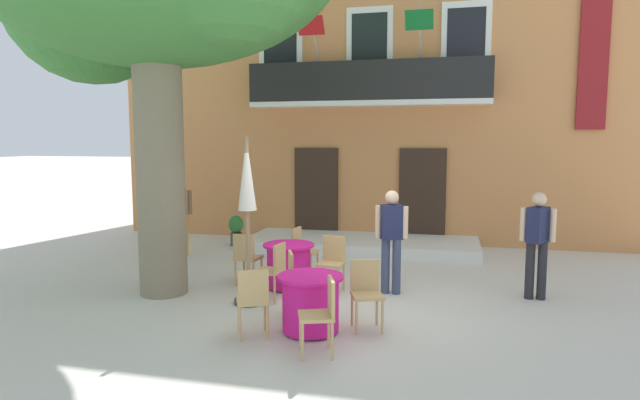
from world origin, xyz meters
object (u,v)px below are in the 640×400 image
cafe_table_middle (310,303)px  cafe_umbrella (247,196)px  cafe_table_near_tree (289,265)px  cafe_chair_near_tree_0 (274,268)px  pedestrian_by_tree (181,212)px  cafe_chair_near_tree_3 (246,255)px  cafe_chair_near_tree_2 (302,249)px  cafe_chair_middle_2 (253,298)px  cafe_chair_middle_3 (322,311)px  cafe_chair_middle_1 (298,278)px  ground_planter_left (236,229)px  cafe_chair_near_tree_1 (332,260)px  pedestrian_near_entrance (391,236)px  cafe_chair_middle_0 (366,289)px  pedestrian_mid_plaza (537,239)px

cafe_table_middle → cafe_umbrella: (-1.23, 0.96, 1.27)m
cafe_table_near_tree → cafe_chair_near_tree_0: 0.77m
cafe_table_middle → pedestrian_by_tree: bearing=135.1°
cafe_chair_near_tree_0 → cafe_chair_near_tree_3: (-0.74, 0.73, 0.00)m
cafe_chair_near_tree_2 → cafe_chair_middle_2: same height
cafe_chair_near_tree_2 → cafe_chair_middle_3: same height
cafe_chair_near_tree_0 → cafe_table_middle: cafe_chair_near_tree_0 is taller
cafe_table_near_tree → cafe_chair_middle_2: 2.33m
cafe_chair_middle_1 → ground_planter_left: cafe_chair_middle_1 is taller
cafe_table_near_tree → ground_planter_left: size_ratio=1.20×
cafe_chair_near_tree_1 → cafe_chair_middle_2: 2.38m
cafe_table_near_tree → cafe_chair_near_tree_0: (-0.01, -0.75, 0.14)m
cafe_chair_near_tree_0 → pedestrian_near_entrance: bearing=25.7°
cafe_chair_near_tree_0 → cafe_chair_near_tree_1: 1.08m
cafe_chair_near_tree_3 → cafe_chair_near_tree_0: bearing=-44.9°
cafe_table_middle → cafe_chair_middle_3: bearing=-64.7°
cafe_table_near_tree → cafe_chair_middle_0: bearing=-45.8°
cafe_chair_near_tree_1 → cafe_chair_near_tree_2: size_ratio=1.00×
cafe_chair_near_tree_2 → cafe_chair_middle_2: (0.22, -3.07, 0.00)m
cafe_chair_near_tree_2 → cafe_table_middle: cafe_chair_near_tree_2 is taller
pedestrian_mid_plaza → cafe_chair_middle_0: bearing=-141.3°
cafe_chair_near_tree_3 → cafe_umbrella: bearing=-66.9°
cafe_table_middle → pedestrian_mid_plaza: size_ratio=0.51×
cafe_chair_near_tree_2 → ground_planter_left: size_ratio=1.27×
pedestrian_near_entrance → cafe_chair_near_tree_1: bearing=-175.4°
cafe_table_middle → pedestrian_near_entrance: (0.83, 2.02, 0.57)m
cafe_chair_middle_1 → ground_planter_left: 5.27m
cafe_table_near_tree → cafe_umbrella: size_ratio=0.34×
cafe_chair_near_tree_0 → cafe_chair_near_tree_3: bearing=135.1°
cafe_umbrella → cafe_table_near_tree: bearing=70.6°
cafe_chair_near_tree_1 → pedestrian_by_tree: size_ratio=0.55×
pedestrian_mid_plaza → pedestrian_by_tree: 7.22m
cafe_chair_near_tree_2 → cafe_chair_middle_2: 3.08m
cafe_table_near_tree → cafe_chair_near_tree_3: bearing=-178.6°
pedestrian_by_tree → cafe_chair_middle_0: bearing=-37.9°
cafe_chair_middle_0 → cafe_chair_middle_1: (-1.04, 0.34, 0.00)m
cafe_chair_near_tree_2 → cafe_umbrella: cafe_umbrella is taller
pedestrian_by_tree → cafe_umbrella: bearing=-47.6°
cafe_chair_near_tree_1 → cafe_table_middle: size_ratio=1.05×
pedestrian_mid_plaza → cafe_umbrella: bearing=-163.3°
cafe_chair_near_tree_3 → ground_planter_left: cafe_chair_near_tree_3 is taller
cafe_chair_near_tree_0 → pedestrian_near_entrance: 1.97m
cafe_table_near_tree → cafe_chair_middle_1: size_ratio=0.95×
cafe_table_near_tree → cafe_chair_middle_3: bearing=-65.2°
cafe_chair_middle_1 → pedestrian_near_entrance: 1.85m
cafe_chair_near_tree_0 → pedestrian_mid_plaza: (3.98, 1.07, 0.43)m
cafe_chair_middle_3 → pedestrian_mid_plaza: (2.76, 2.93, 0.43)m
cafe_chair_near_tree_1 → cafe_chair_near_tree_2: same height
cafe_chair_middle_1 → ground_planter_left: size_ratio=1.27×
cafe_chair_middle_0 → cafe_chair_middle_2: size_ratio=1.00×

